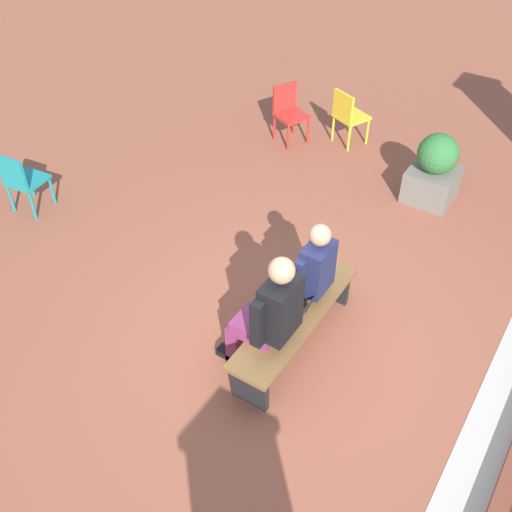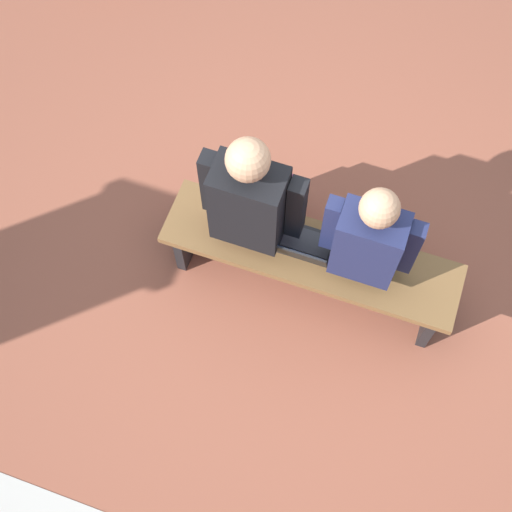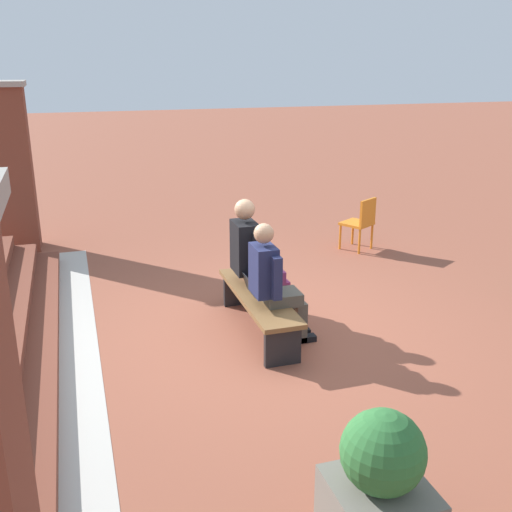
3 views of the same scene
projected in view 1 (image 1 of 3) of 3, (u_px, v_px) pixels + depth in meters
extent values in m
plane|color=brown|center=(290.00, 347.00, 5.98)|extent=(60.00, 60.00, 0.00)
cube|color=#B7B2A8|center=(486.00, 437.00, 5.20)|extent=(7.23, 0.40, 0.01)
cube|color=brown|center=(296.00, 316.00, 5.72)|extent=(1.80, 0.44, 0.05)
cube|color=black|center=(332.00, 284.00, 6.38)|extent=(0.06, 0.37, 0.40)
cube|color=black|center=(250.00, 387.00, 5.36)|extent=(0.06, 0.37, 0.40)
cube|color=#4C473D|center=(297.00, 285.00, 5.93)|extent=(0.32, 0.37, 0.13)
cube|color=#4C473D|center=(284.00, 293.00, 6.25)|extent=(0.10, 0.11, 0.45)
cube|color=black|center=(279.00, 304.00, 6.40)|extent=(0.10, 0.22, 0.07)
cube|color=#4C473D|center=(276.00, 302.00, 6.14)|extent=(0.10, 0.11, 0.45)
cube|color=black|center=(271.00, 313.00, 6.29)|extent=(0.10, 0.22, 0.07)
cube|color=#1E2347|center=(317.00, 268.00, 5.63)|extent=(0.36, 0.22, 0.52)
cube|color=navy|center=(306.00, 266.00, 5.71)|extent=(0.05, 0.01, 0.31)
cube|color=#1E2347|center=(322.00, 254.00, 5.81)|extent=(0.08, 0.09, 0.45)
cube|color=#1E2347|center=(299.00, 280.00, 5.53)|extent=(0.08, 0.09, 0.45)
sphere|color=tan|center=(320.00, 235.00, 5.37)|extent=(0.21, 0.21, 0.21)
cube|color=#7F2D5B|center=(258.00, 326.00, 5.50)|extent=(0.36, 0.42, 0.15)
cube|color=#7F2D5B|center=(245.00, 331.00, 5.84)|extent=(0.11, 0.13, 0.45)
cube|color=black|center=(240.00, 341.00, 5.99)|extent=(0.11, 0.25, 0.07)
cube|color=#7F2D5B|center=(234.00, 344.00, 5.72)|extent=(0.11, 0.13, 0.45)
cube|color=black|center=(229.00, 354.00, 5.87)|extent=(0.11, 0.25, 0.07)
cube|color=black|center=(280.00, 308.00, 5.17)|extent=(0.40, 0.25, 0.58)
cube|color=black|center=(288.00, 290.00, 5.37)|extent=(0.09, 0.10, 0.50)
cube|color=black|center=(257.00, 324.00, 5.06)|extent=(0.09, 0.10, 0.50)
sphere|color=tan|center=(282.00, 270.00, 4.88)|extent=(0.23, 0.23, 0.23)
cube|color=black|center=(290.00, 314.00, 5.69)|extent=(0.32, 0.22, 0.02)
cube|color=#2D2D33|center=(289.00, 313.00, 5.69)|extent=(0.29, 0.15, 0.00)
cube|color=black|center=(303.00, 312.00, 5.56)|extent=(0.32, 0.07, 0.19)
cube|color=#33519E|center=(303.00, 312.00, 5.57)|extent=(0.28, 0.06, 0.17)
cube|color=gold|center=(352.00, 117.00, 8.75)|extent=(0.55, 0.55, 0.04)
cube|color=gold|center=(343.00, 106.00, 8.53)|extent=(0.19, 0.38, 0.40)
cylinder|color=gold|center=(367.00, 132.00, 8.86)|extent=(0.04, 0.04, 0.40)
cylinder|color=gold|center=(351.00, 122.00, 9.09)|extent=(0.04, 0.04, 0.40)
cylinder|color=gold|center=(349.00, 138.00, 8.71)|extent=(0.04, 0.04, 0.40)
cylinder|color=gold|center=(333.00, 128.00, 8.93)|extent=(0.04, 0.04, 0.40)
cube|color=red|center=(292.00, 116.00, 8.77)|extent=(0.56, 0.56, 0.04)
cube|color=red|center=(285.00, 97.00, 8.75)|extent=(0.38, 0.20, 0.40)
cylinder|color=red|center=(288.00, 138.00, 8.72)|extent=(0.04, 0.04, 0.40)
cylinder|color=red|center=(308.00, 131.00, 8.87)|extent=(0.04, 0.04, 0.40)
cylinder|color=red|center=(274.00, 128.00, 8.95)|extent=(0.04, 0.04, 0.40)
cylinder|color=red|center=(294.00, 121.00, 9.10)|extent=(0.04, 0.04, 0.40)
cube|color=teal|center=(27.00, 180.00, 7.49)|extent=(0.46, 0.46, 0.04)
cube|color=teal|center=(12.00, 173.00, 7.22)|extent=(0.08, 0.40, 0.40)
cylinder|color=teal|center=(52.00, 191.00, 7.70)|extent=(0.04, 0.04, 0.40)
cylinder|color=teal|center=(31.00, 184.00, 7.82)|extent=(0.04, 0.04, 0.40)
cylinder|color=teal|center=(33.00, 206.00, 7.45)|extent=(0.04, 0.04, 0.40)
cylinder|color=teal|center=(11.00, 198.00, 7.58)|extent=(0.04, 0.04, 0.40)
cube|color=#6B665B|center=(431.00, 185.00, 7.77)|extent=(0.60, 0.60, 0.44)
sphere|color=#2D6B33|center=(438.00, 154.00, 7.47)|extent=(0.52, 0.52, 0.52)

